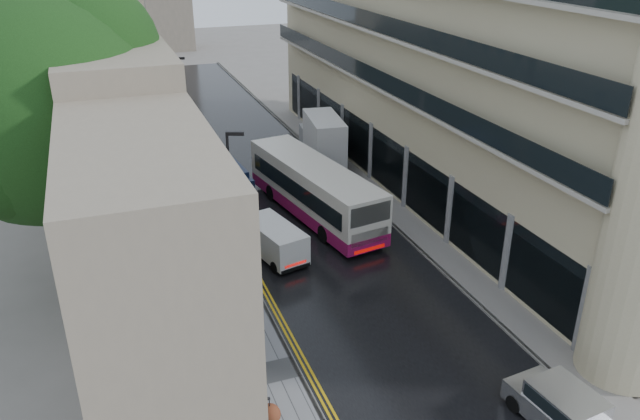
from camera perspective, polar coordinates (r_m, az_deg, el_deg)
road at (r=39.78m, az=-3.44°, el=1.45°), size 9.00×85.00×0.02m
left_sidewalk at (r=38.65m, az=-11.76°, el=0.32°), size 2.70×85.00×0.12m
right_sidewalk at (r=41.49m, az=3.72°, el=2.53°), size 1.80×85.00×0.12m
old_shop_row at (r=38.82m, az=-18.42°, el=9.01°), size 4.50×56.00×12.00m
modern_block at (r=40.36m, az=11.39°, el=11.80°), size 8.00×40.00×14.00m
tree_near at (r=29.01m, az=-23.53°, el=5.13°), size 10.56×10.56×13.89m
tree_far at (r=41.71m, az=-22.50°, el=9.75°), size 9.24×9.24×12.46m
cream_bus at (r=32.98m, az=0.36°, el=-0.52°), size 4.55×11.96×3.19m
white_lorry at (r=42.49m, az=-0.61°, el=5.70°), size 3.07×7.22×3.67m
white_van at (r=30.49m, az=-4.15°, el=-4.23°), size 2.64×4.38×1.85m
navy_van at (r=36.89m, az=-9.13°, el=1.43°), size 2.45×5.16×2.55m
pedestrian at (r=37.09m, az=-11.41°, el=0.93°), size 0.75×0.57×1.83m
lamp_post_near at (r=29.27m, az=-8.10°, el=0.32°), size 0.81×0.47×7.16m
lamp_post_far at (r=45.63m, az=-12.83°, el=8.93°), size 0.84×0.41×7.27m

